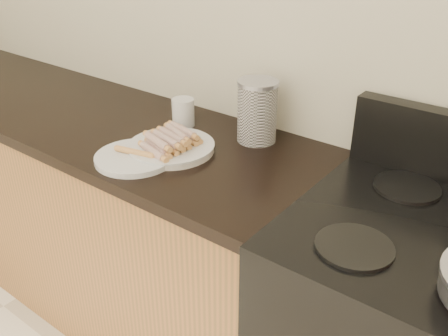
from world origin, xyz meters
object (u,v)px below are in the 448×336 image
Objects in this scene: mug at (183,112)px; side_plate at (135,157)px; main_plate at (171,148)px; canister at (257,111)px.

side_plate is at bearing -78.09° from mug.
mug is at bearing 120.73° from main_plate.
main_plate is 0.31m from canister.
side_plate is 0.31m from mug.
mug is (-0.06, 0.30, 0.04)m from side_plate.
side_plate is (-0.05, -0.12, -0.00)m from main_plate.
canister is 2.08× the size of mug.
canister is at bearing 11.17° from mug.
mug is (-0.11, 0.18, 0.04)m from main_plate.
mug is at bearing 101.91° from side_plate.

